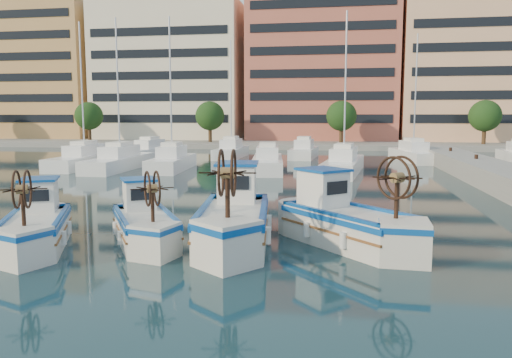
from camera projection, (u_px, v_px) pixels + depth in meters
name	position (u px, v px, depth m)	size (l,w,h in m)	color
ground	(216.00, 253.00, 14.98)	(300.00, 300.00, 0.00)	#1B3D46
waterfront	(377.00, 70.00, 75.81)	(180.00, 40.00, 25.60)	gray
yacht_marina	(262.00, 158.00, 42.66)	(38.96, 21.90, 11.50)	white
fishing_boat_a	(36.00, 224.00, 15.63)	(3.20, 4.37, 2.63)	silver
fishing_boat_b	(144.00, 221.00, 16.20)	(3.39, 4.18, 2.54)	silver
fishing_boat_c	(234.00, 217.00, 16.05)	(2.68, 5.26, 3.21)	silver
fishing_boat_d	(345.00, 219.00, 15.88)	(4.52, 4.71, 3.00)	silver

